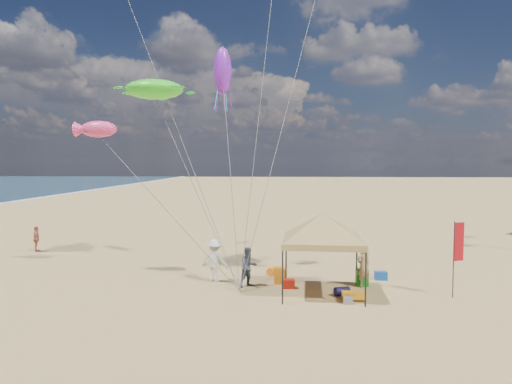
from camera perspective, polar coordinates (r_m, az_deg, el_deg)
ground at (r=18.92m, az=-0.65°, el=-12.80°), size 280.00×280.00×0.00m
canopy_tent at (r=18.78m, az=8.29°, el=-2.98°), size 6.23×6.23×3.84m
feather_flag at (r=19.95m, az=23.71°, el=-6.22°), size 0.45×0.18×3.06m
cooler_red at (r=20.06m, az=4.05°, el=-11.28°), size 0.54×0.38×0.38m
cooler_blue at (r=22.11m, az=15.22°, el=-9.97°), size 0.54×0.38×0.38m
bag_navy at (r=19.25m, az=10.62°, el=-12.02°), size 0.69×0.54×0.36m
bag_orange at (r=22.30m, az=2.03°, el=-9.75°), size 0.54×0.69×0.36m
chair_green at (r=20.89m, az=13.01°, el=-10.30°), size 0.50×0.50×0.70m
chair_yellow at (r=20.78m, az=2.98°, el=-10.28°), size 0.50×0.50×0.70m
crate_grey at (r=18.26m, az=11.32°, el=-13.04°), size 0.34×0.30×0.28m
beach_cart at (r=18.74m, az=12.02°, el=-12.41°), size 0.90×0.50×0.24m
person_near_a at (r=20.54m, az=13.20°, el=-8.88°), size 0.81×0.74×1.86m
person_near_b at (r=20.10m, az=-0.91°, el=-9.27°), size 1.06×1.03×1.72m
person_near_c at (r=20.96m, az=-5.15°, el=-8.46°), size 1.36×0.96×1.92m
person_far_a at (r=30.60m, az=-25.59°, el=-5.27°), size 0.71×0.98×1.54m
turtle_kite at (r=24.12m, az=-12.53°, el=12.32°), size 3.59×3.27×0.97m
fish_kite at (r=23.11m, az=-18.93°, el=7.39°), size 1.96×1.42×0.79m
squid_kite at (r=23.33m, az=-4.16°, el=14.77°), size 0.96×0.96×2.28m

